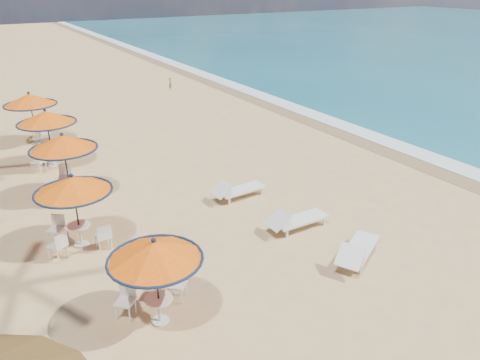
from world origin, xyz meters
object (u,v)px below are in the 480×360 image
object	(u,v)px
station_3	(45,124)
lounger_far	(237,190)
lounger_mid	(295,219)
station_0	(154,257)
station_1	(72,194)
lounger_near	(357,250)
station_2	(64,151)
station_4	(31,104)

from	to	relation	value
station_3	lounger_far	world-z (taller)	station_3
station_3	lounger_mid	xyz separation A→B (m)	(5.40, -9.39, -1.42)
station_0	station_3	world-z (taller)	station_3
station_1	lounger_near	size ratio (longest dim) A/B	1.04
lounger_near	lounger_far	xyz separation A→B (m)	(-0.80, 5.09, -0.02)
lounger_far	station_1	bearing A→B (deg)	179.70
station_0	station_1	world-z (taller)	station_1
station_3	station_2	bearing A→B (deg)	-90.03
station_0	station_1	distance (m)	4.25
station_0	station_1	xyz separation A→B (m)	(-0.77, 4.18, -0.02)
station_0	station_4	xyz separation A→B (m)	(-0.29, 14.50, 0.20)
station_2	station_3	xyz separation A→B (m)	(0.00, 3.48, 0.02)
station_3	lounger_near	distance (m)	13.09
station_2	lounger_mid	distance (m)	8.13
station_2	lounger_mid	world-z (taller)	station_2
station_4	lounger_mid	size ratio (longest dim) A/B	1.18
station_2	lounger_far	bearing A→B (deg)	-31.83
station_3	lounger_far	size ratio (longest dim) A/B	1.19
station_2	lounger_mid	bearing A→B (deg)	-47.57
lounger_mid	lounger_far	world-z (taller)	lounger_mid
station_2	station_4	xyz separation A→B (m)	(-0.02, 6.84, 0.12)
station_2	station_3	world-z (taller)	station_3
station_1	station_4	world-z (taller)	station_4
station_1	lounger_near	xyz separation A→B (m)	(6.29, -4.70, -1.29)
station_1	station_2	bearing A→B (deg)	81.72
lounger_mid	lounger_far	size ratio (longest dim) A/B	1.02
station_1	station_2	size ratio (longest dim) A/B	0.94
station_1	station_4	distance (m)	10.34
station_2	lounger_near	world-z (taller)	station_2
station_2	lounger_mid	size ratio (longest dim) A/B	1.15
lounger_mid	lounger_far	xyz separation A→B (m)	(-0.42, 2.82, -0.01)
lounger_far	station_4	bearing A→B (deg)	112.40
lounger_far	station_2	bearing A→B (deg)	143.82
station_2	station_4	bearing A→B (deg)	90.20
station_3	lounger_far	distance (m)	8.37
station_0	lounger_near	distance (m)	5.69
station_3	lounger_far	bearing A→B (deg)	-52.83
lounger_near	lounger_mid	distance (m)	2.30
station_0	station_2	world-z (taller)	station_2
station_2	station_4	world-z (taller)	station_4
station_3	station_4	bearing A→B (deg)	90.45
station_0	station_4	distance (m)	14.51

